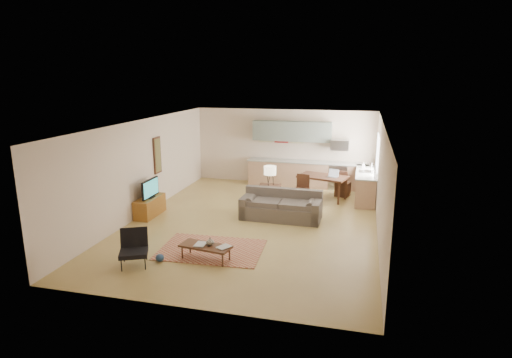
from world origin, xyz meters
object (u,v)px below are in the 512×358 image
(sofa, at_px, (281,205))
(coffee_table, at_px, (206,253))
(dining_table, at_px, (323,187))
(console_table, at_px, (270,197))
(armchair, at_px, (134,249))
(tv_credenza, at_px, (150,206))

(sofa, xyz_separation_m, coffee_table, (-1.07, -3.05, -0.23))
(coffee_table, bearing_deg, dining_table, 78.33)
(console_table, bearing_deg, coffee_table, -103.56)
(coffee_table, distance_m, armchair, 1.51)
(armchair, bearing_deg, sofa, 31.84)
(sofa, relative_size, console_table, 3.11)
(console_table, bearing_deg, dining_table, 40.55)
(sofa, bearing_deg, tv_credenza, -169.25)
(coffee_table, relative_size, armchair, 1.50)
(tv_credenza, relative_size, console_table, 1.56)
(dining_table, bearing_deg, tv_credenza, -132.14)
(coffee_table, bearing_deg, tv_credenza, 145.86)
(armchair, distance_m, console_table, 4.89)
(coffee_table, height_order, dining_table, dining_table)
(coffee_table, relative_size, tv_credenza, 0.98)
(coffee_table, distance_m, console_table, 3.91)
(dining_table, bearing_deg, sofa, -96.41)
(coffee_table, relative_size, console_table, 1.53)
(console_table, xyz_separation_m, dining_table, (1.42, 1.45, 0.01))
(console_table, relative_size, dining_table, 0.49)
(sofa, relative_size, tv_credenza, 1.99)
(coffee_table, bearing_deg, sofa, 79.63)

